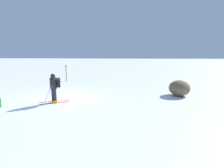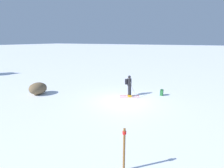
# 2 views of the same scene
# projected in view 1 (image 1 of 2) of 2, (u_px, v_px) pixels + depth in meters

# --- Properties ---
(ground_plane) EXTENTS (300.00, 300.00, 0.00)m
(ground_plane) POSITION_uv_depth(u_px,v_px,m) (64.00, 97.00, 10.71)
(ground_plane) COLOR white
(skier) EXTENTS (1.39, 1.61, 1.67)m
(skier) POSITION_uv_depth(u_px,v_px,m) (54.00, 87.00, 9.19)
(skier) COLOR red
(skier) RESTS_ON ground
(exposed_boulder_0) EXTENTS (1.52, 1.29, 0.99)m
(exposed_boulder_0) POSITION_uv_depth(u_px,v_px,m) (179.00, 88.00, 11.10)
(exposed_boulder_0) COLOR brown
(exposed_boulder_0) RESTS_ON ground
(trail_marker) EXTENTS (0.13, 0.13, 1.62)m
(trail_marker) POSITION_uv_depth(u_px,v_px,m) (66.00, 72.00, 17.47)
(trail_marker) COLOR brown
(trail_marker) RESTS_ON ground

